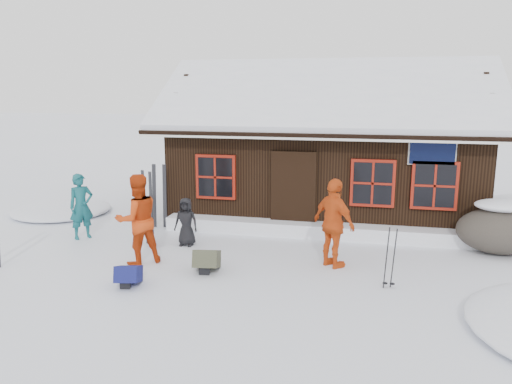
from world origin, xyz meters
TOP-DOWN VIEW (x-y plane):
  - ground at (0.00, 0.00)m, footprint 120.00×120.00m
  - mountain_hut at (1.50, 4.98)m, footprint 8.90×6.09m
  - snow_drift at (1.50, 2.25)m, footprint 7.60×0.60m
  - snow_mounds at (1.65, 1.86)m, footprint 20.60×13.20m
  - skier_teal at (-3.98, 0.86)m, footprint 0.66×0.68m
  - skier_orange_left at (-1.86, -0.48)m, footprint 1.15×1.14m
  - skier_orange_right at (2.06, 0.19)m, footprint 1.09×1.04m
  - skier_crouched at (-1.34, 0.88)m, footprint 0.55×0.36m
  - boulder at (5.55, 1.88)m, footprint 1.82×1.37m
  - ski_pair_mid at (-2.18, 0.71)m, footprint 0.38×0.30m
  - ski_pair_right at (-2.56, 2.20)m, footprint 0.41×0.07m
  - ski_poles at (3.13, -0.70)m, footprint 0.21×0.10m
  - backpack_blue at (-1.51, -1.66)m, footprint 0.53×0.63m
  - backpack_olive at (-0.35, -0.63)m, footprint 0.57×0.70m

SIDE VIEW (x-z plane):
  - ground at x=0.00m, z-range 0.00..0.00m
  - snow_mounds at x=1.65m, z-range -0.24..0.24m
  - backpack_blue at x=-1.51m, z-range 0.00..0.30m
  - backpack_olive at x=-0.35m, z-range 0.00..0.34m
  - snow_drift at x=1.50m, z-range 0.00..0.35m
  - boulder at x=5.55m, z-range 0.01..1.08m
  - ski_poles at x=3.13m, z-range -0.04..1.13m
  - skier_crouched at x=-1.34m, z-range 0.00..1.12m
  - skier_teal at x=-3.98m, z-range 0.00..1.58m
  - ski_pair_right at x=-2.56m, z-range -0.05..1.66m
  - ski_pair_mid at x=-2.18m, z-range -0.05..1.74m
  - skier_orange_right at x=2.06m, z-range 0.00..1.82m
  - skier_orange_left at x=-1.86m, z-range 0.00..1.87m
  - mountain_hut at x=1.50m, z-range -0.63..3.79m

